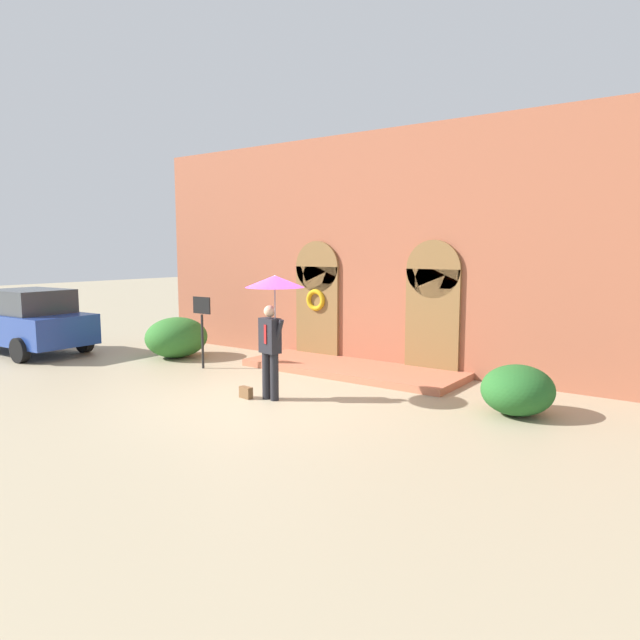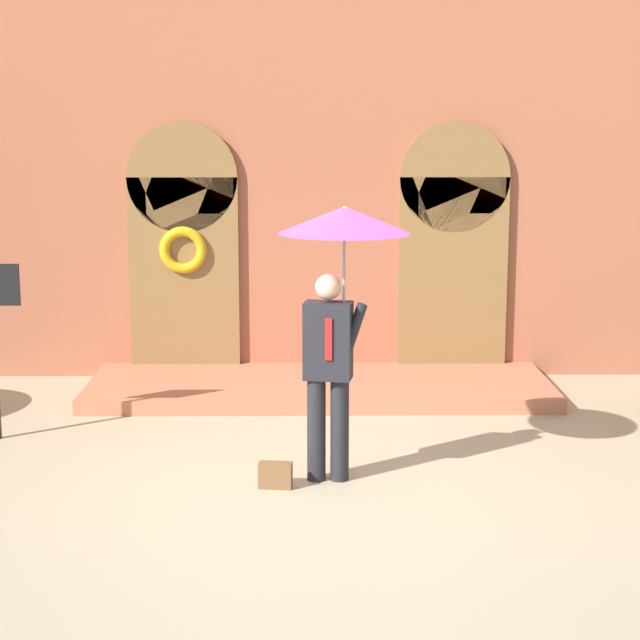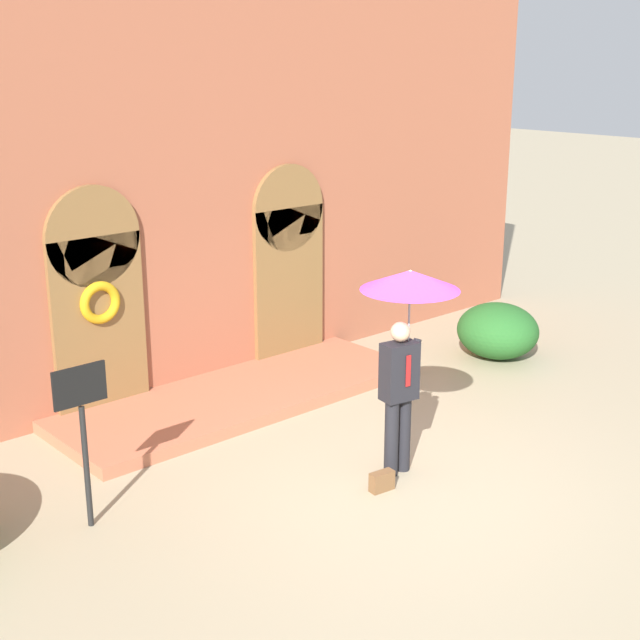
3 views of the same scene
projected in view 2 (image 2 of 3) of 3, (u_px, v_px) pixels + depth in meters
ground_plane at (323, 485)px, 9.12m from camera, size 80.00×80.00×0.00m
building_facade at (318, 152)px, 12.70m from camera, size 14.00×2.30×5.60m
person_with_umbrella at (340, 261)px, 8.89m from camera, size 1.10×1.10×2.36m
handbag at (275, 475)px, 9.03m from camera, size 0.29×0.15×0.22m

